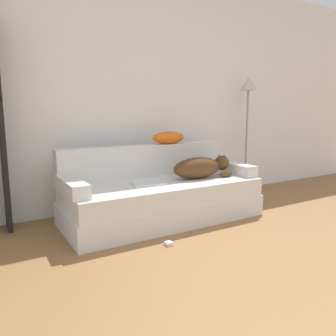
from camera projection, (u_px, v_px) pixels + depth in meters
The scene contains 10 objects.
wall_back at pixel (149, 88), 3.77m from camera, with size 8.11×0.06×2.70m.
couch at pixel (163, 201), 3.29m from camera, with size 1.96×0.83×0.39m.
couch_backrest at pixel (147, 160), 3.52m from camera, with size 1.92×0.15×0.34m.
couch_arm_left at pixel (71, 186), 2.79m from camera, with size 0.15×0.64×0.12m.
couch_arm_right at pixel (233, 168), 3.70m from camera, with size 0.15×0.64×0.12m.
dog at pixel (201, 167), 3.41m from camera, with size 0.69×0.24×0.23m.
laptop at pixel (148, 183), 3.14m from camera, with size 0.34×0.27×0.02m.
throw_pillow at pixel (169, 138), 3.59m from camera, with size 0.39×0.19×0.14m.
floor_lamp at pixel (248, 106), 4.28m from camera, with size 0.27×0.27×1.53m.
power_adapter at pixel (169, 244), 2.67m from camera, with size 0.06×0.06×0.03m.
Camera 1 is at (-1.80, -0.51, 1.06)m, focal length 35.00 mm.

